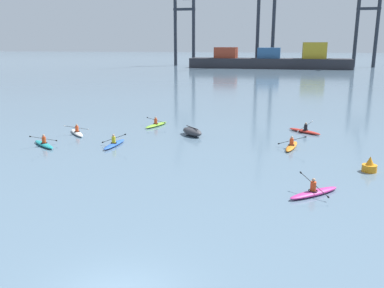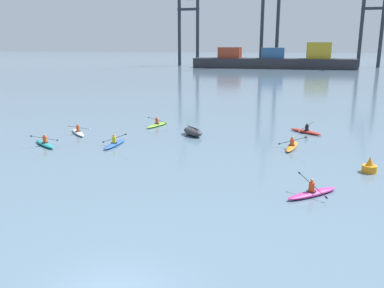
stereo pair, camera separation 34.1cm
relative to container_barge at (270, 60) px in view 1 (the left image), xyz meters
The scene contains 13 objects.
container_barge is the anchor object (origin of this frame).
gantry_crane_west 36.43m from the container_barge, 162.73° to the left, with size 8.13×18.07×35.99m.
gantry_crane_west_mid 18.66m from the container_barge, 107.52° to the left, with size 6.51×16.92×40.68m.
gantry_crane_east_mid 36.56m from the container_barge, 23.17° to the left, with size 7.75×16.70×29.89m.
capsized_dinghy 105.38m from the container_barge, 91.26° to the right, with size 2.58×2.65×0.76m.
channel_buoy 113.35m from the container_barge, 84.53° to the right, with size 0.90×0.90×1.00m.
kayak_magenta 118.05m from the container_barge, 86.51° to the right, with size 2.89×2.77×1.06m.
kayak_blue 110.57m from the container_barge, 93.86° to the right, with size 2.17×3.42×1.07m.
kayak_white 107.88m from the container_barge, 96.59° to the right, with size 2.74×2.91×0.95m.
kayak_red 102.17m from the container_barge, 85.90° to the right, with size 3.00×2.64×1.02m.
kayak_teal 112.34m from the container_barge, 96.54° to the right, with size 3.09×2.51×1.01m.
kayak_orange 108.01m from the container_barge, 86.75° to the right, with size 2.15×3.45×1.05m.
kayak_lime 102.34m from the container_barge, 93.73° to the right, with size 2.18×3.42×0.95m.
Camera 1 is at (4.73, -9.99, 7.75)m, focal length 37.64 mm.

